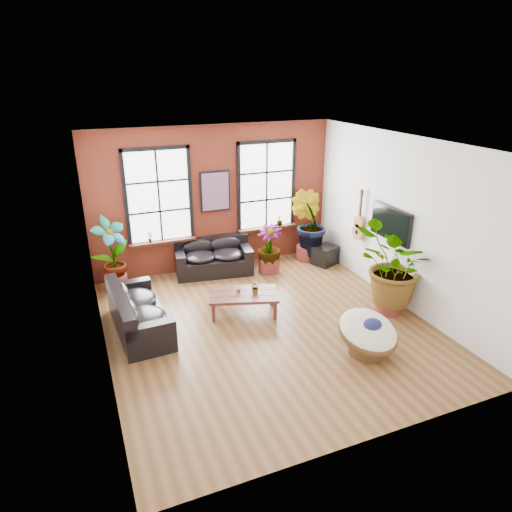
{
  "coord_description": "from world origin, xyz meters",
  "views": [
    {
      "loc": [
        -3.15,
        -7.09,
        4.64
      ],
      "look_at": [
        0.0,
        0.6,
        1.25
      ],
      "focal_mm": 32.0,
      "sensor_mm": 36.0,
      "label": 1
    }
  ],
  "objects_px": {
    "sofa_back": "(213,257)",
    "coffee_table": "(243,295)",
    "sofa_left": "(136,313)",
    "papasan_chair": "(368,333)"
  },
  "relations": [
    {
      "from": "sofa_back",
      "to": "coffee_table",
      "type": "height_order",
      "value": "sofa_back"
    },
    {
      "from": "sofa_back",
      "to": "sofa_left",
      "type": "xyz_separation_m",
      "value": [
        -2.17,
        -2.09,
        -0.01
      ]
    },
    {
      "from": "sofa_back",
      "to": "sofa_left",
      "type": "distance_m",
      "value": 3.01
    },
    {
      "from": "sofa_left",
      "to": "papasan_chair",
      "type": "height_order",
      "value": "sofa_left"
    },
    {
      "from": "coffee_table",
      "to": "papasan_chair",
      "type": "relative_size",
      "value": 1.2
    },
    {
      "from": "coffee_table",
      "to": "papasan_chair",
      "type": "xyz_separation_m",
      "value": [
        1.49,
        -2.18,
        0.02
      ]
    },
    {
      "from": "sofa_back",
      "to": "coffee_table",
      "type": "xyz_separation_m",
      "value": [
        -0.04,
        -2.21,
        0.01
      ]
    },
    {
      "from": "sofa_left",
      "to": "coffee_table",
      "type": "distance_m",
      "value": 2.13
    },
    {
      "from": "sofa_left",
      "to": "sofa_back",
      "type": "bearing_deg",
      "value": -49.16
    },
    {
      "from": "sofa_back",
      "to": "papasan_chair",
      "type": "distance_m",
      "value": 4.62
    }
  ]
}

